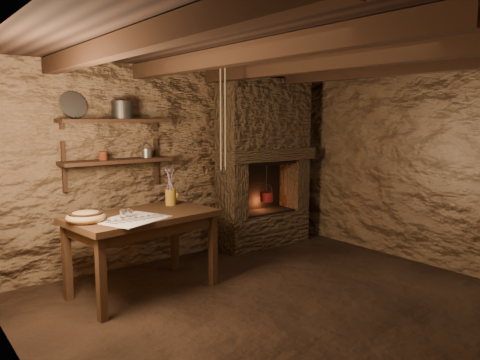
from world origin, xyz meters
TOP-DOWN VIEW (x-y plane):
  - floor at (0.00, 0.00)m, footprint 4.50×4.50m
  - back_wall at (0.00, 2.00)m, footprint 4.50×0.04m
  - left_wall at (-2.25, 0.00)m, footprint 0.04×4.00m
  - right_wall at (2.25, 0.00)m, footprint 0.04×4.00m
  - ceiling at (0.00, 0.00)m, footprint 4.50×4.00m
  - beam_far_left at (-1.50, 0.00)m, footprint 0.14×3.95m
  - beam_mid_left at (-0.50, 0.00)m, footprint 0.14×3.95m
  - beam_mid_right at (0.50, 0.00)m, footprint 0.14×3.95m
  - beam_far_right at (1.50, 0.00)m, footprint 0.14×3.95m
  - shelf_lower at (-0.85, 1.84)m, footprint 1.25×0.30m
  - shelf_upper at (-0.85, 1.84)m, footprint 1.25×0.30m
  - hearth at (1.25, 1.77)m, footprint 1.43×0.51m
  - work_table at (-0.91, 1.13)m, footprint 1.53×1.00m
  - linen_cloth at (-1.10, 0.91)m, footprint 0.74×0.68m
  - pewter_cutlery_row at (-1.10, 0.89)m, footprint 0.54×0.37m
  - drinking_glasses at (-1.08, 1.03)m, footprint 0.19×0.06m
  - stoneware_jug at (-0.45, 1.35)m, footprint 0.13×0.12m
  - wooden_bowl at (-1.49, 1.10)m, footprint 0.48×0.48m
  - iron_stockpot at (-0.77, 1.84)m, footprint 0.30×0.30m
  - tin_pan at (-1.28, 1.94)m, footprint 0.30×0.15m
  - small_kettle at (-0.48, 1.84)m, footprint 0.18×0.16m
  - rusty_tin at (-1.01, 1.84)m, footprint 0.10×0.10m
  - red_pot at (1.26, 1.72)m, footprint 0.24×0.24m
  - hanging_ropes at (0.05, 1.05)m, footprint 0.08×0.08m

SIDE VIEW (x-z plane):
  - floor at x=0.00m, z-range 0.00..0.00m
  - work_table at x=-0.91m, z-range 0.03..0.86m
  - red_pot at x=1.26m, z-range 0.43..0.97m
  - linen_cloth at x=-1.10m, z-range 0.82..0.83m
  - pewter_cutlery_row at x=-1.10m, z-range 0.83..0.84m
  - wooden_bowl at x=-1.49m, z-range 0.80..0.93m
  - drinking_glasses at x=-1.08m, z-range 0.83..0.91m
  - stoneware_jug at x=-0.45m, z-range 0.80..1.20m
  - back_wall at x=0.00m, z-range 0.00..2.40m
  - left_wall at x=-2.25m, z-range 0.00..2.40m
  - right_wall at x=2.25m, z-range 0.00..2.40m
  - hearth at x=1.25m, z-range 0.08..2.38m
  - shelf_lower at x=-0.85m, z-range 1.28..1.32m
  - rusty_tin at x=-1.01m, z-range 1.32..1.41m
  - small_kettle at x=-0.48m, z-range 1.29..1.45m
  - shelf_upper at x=-0.85m, z-range 1.73..1.77m
  - hanging_ropes at x=0.05m, z-range 1.20..2.40m
  - iron_stockpot at x=-0.77m, z-range 1.77..1.95m
  - tin_pan at x=-1.28m, z-range 1.77..2.06m
  - beam_far_left at x=-1.50m, z-range 2.23..2.39m
  - beam_mid_left at x=-0.50m, z-range 2.23..2.39m
  - beam_mid_right at x=0.50m, z-range 2.23..2.39m
  - beam_far_right at x=1.50m, z-range 2.23..2.39m
  - ceiling at x=0.00m, z-range 2.38..2.42m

